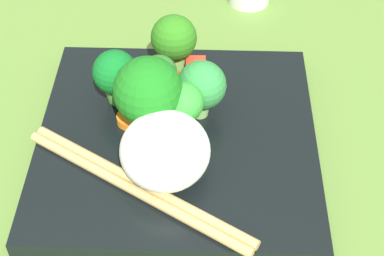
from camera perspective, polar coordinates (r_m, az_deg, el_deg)
name	(u,v)px	position (r cm, az deg, el deg)	size (l,w,h in cm)	color
ground_plane	(178,154)	(55.09, -1.34, -2.45)	(110.00, 110.00, 2.00)	#567A31
square_plate	(177,140)	(53.79, -1.37, -1.15)	(23.95, 23.95, 1.59)	black
rice_mound	(165,151)	(48.10, -2.52, -2.10)	(7.15, 7.39, 5.51)	white
broccoli_floret_0	(159,75)	(54.06, -3.04, 4.93)	(3.22, 3.22, 5.12)	#81BD50
broccoli_floret_1	(174,39)	(57.61, -1.67, 8.24)	(4.31, 4.31, 5.91)	#7ABF52
broccoli_floret_2	(183,101)	(50.99, -0.80, 2.52)	(3.44, 3.44, 5.53)	#5AA14C
broccoli_floret_3	(115,74)	(54.41, -7.14, 4.97)	(3.96, 3.96, 5.69)	#549A3F
broccoli_floret_4	(202,86)	(53.06, 0.89, 3.90)	(4.32, 4.32, 5.47)	#7DB55A
broccoli_floret_5	(148,94)	(50.05, -4.11, 3.20)	(5.78, 5.78, 7.78)	#61963C
carrot_slice_0	(206,91)	(56.94, 1.31, 3.47)	(2.26, 2.26, 0.55)	orange
carrot_slice_1	(130,119)	(54.31, -5.74, 0.87)	(2.41, 2.41, 0.73)	orange
carrot_slice_2	(153,87)	(57.52, -3.62, 3.83)	(2.78, 2.78, 0.47)	orange
carrot_slice_3	(137,71)	(59.23, -5.10, 5.25)	(2.19, 2.19, 0.63)	orange
carrot_slice_4	(163,118)	(54.21, -2.71, 0.90)	(3.07, 3.07, 0.62)	orange
pepper_chunk_0	(139,97)	(55.74, -4.95, 2.84)	(2.58, 2.49, 1.47)	red
pepper_chunk_1	(196,70)	(58.43, 0.33, 5.42)	(2.40, 1.88, 1.59)	red
pepper_chunk_2	(185,88)	(55.85, -0.65, 3.72)	(2.76, 1.96, 2.33)	red
chopstick_pair	(137,187)	(48.88, -5.12, -5.43)	(12.11, 19.32, 0.82)	tan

